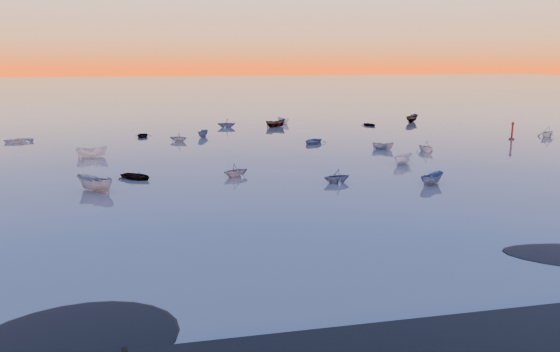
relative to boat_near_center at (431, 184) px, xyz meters
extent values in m
plane|color=#695E58|center=(-14.98, 75.49, 0.00)|extent=(600.00, 600.00, 0.00)
imported|color=#3C5173|center=(0.00, 0.00, 0.00)|extent=(3.18, 3.83, 1.24)
imported|color=white|center=(9.03, 19.06, 0.00)|extent=(3.63, 2.13, 1.19)
cylinder|color=#470F0F|center=(28.29, 27.08, 0.05)|extent=(0.87, 0.87, 0.29)
cylinder|color=#470F0F|center=(28.29, 27.08, 1.26)|extent=(0.31, 0.31, 2.51)
cone|color=#470F0F|center=(28.29, 27.08, 2.75)|extent=(0.58, 0.58, 0.48)
camera|label=1|loc=(-27.26, -50.75, 12.81)|focal=35.00mm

